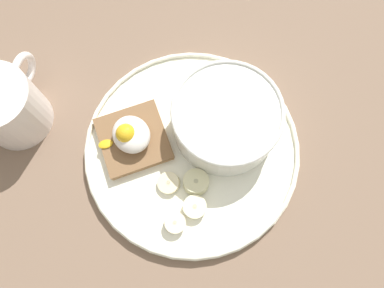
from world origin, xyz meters
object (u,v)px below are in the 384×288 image
(oatmeal_bowl, at_px, (224,117))
(banana_slice_back, at_px, (195,207))
(toast_slice, at_px, (134,139))
(poached_egg, at_px, (130,134))
(banana_slice_left, at_px, (196,182))
(banana_slice_front, at_px, (169,183))
(coffee_mug, at_px, (7,106))
(banana_slice_right, at_px, (175,223))

(oatmeal_bowl, distance_m, banana_slice_back, 0.12)
(toast_slice, xyz_separation_m, banana_slice_back, (0.12, 0.01, -0.00))
(poached_egg, bearing_deg, oatmeal_bowl, 65.78)
(banana_slice_left, bearing_deg, toast_slice, -160.35)
(poached_egg, distance_m, banana_slice_front, 0.08)
(banana_slice_left, relative_size, coffee_mug, 0.43)
(poached_egg, height_order, coffee_mug, coffee_mug)
(toast_slice, distance_m, banana_slice_left, 0.10)
(oatmeal_bowl, relative_size, coffee_mug, 1.27)
(banana_slice_back, xyz_separation_m, banana_slice_right, (0.00, -0.03, 0.00))
(oatmeal_bowl, relative_size, toast_slice, 1.33)
(banana_slice_front, relative_size, coffee_mug, 0.28)
(banana_slice_front, relative_size, banana_slice_back, 0.74)
(oatmeal_bowl, distance_m, banana_slice_left, 0.09)
(banana_slice_right, bearing_deg, poached_egg, 172.70)
(toast_slice, height_order, banana_slice_back, same)
(banana_slice_left, height_order, banana_slice_right, banana_slice_left)
(banana_slice_right, bearing_deg, coffee_mug, -159.06)
(poached_egg, relative_size, banana_slice_right, 1.86)
(banana_slice_left, bearing_deg, banana_slice_front, -124.45)
(banana_slice_left, relative_size, banana_slice_right, 1.32)
(banana_slice_front, bearing_deg, banana_slice_back, 12.09)
(toast_slice, relative_size, poached_egg, 1.56)
(banana_slice_back, xyz_separation_m, coffee_mug, (-0.24, -0.12, 0.03))
(toast_slice, height_order, poached_egg, poached_egg)
(toast_slice, xyz_separation_m, banana_slice_left, (0.09, 0.03, 0.00))
(banana_slice_front, bearing_deg, poached_egg, -175.17)
(oatmeal_bowl, xyz_separation_m, banana_slice_left, (0.04, -0.08, -0.02))
(oatmeal_bowl, relative_size, banana_slice_front, 4.48)
(banana_slice_front, bearing_deg, toast_slice, -176.19)
(poached_egg, relative_size, banana_slice_back, 1.60)
(banana_slice_left, bearing_deg, poached_egg, -159.72)
(banana_slice_right, distance_m, coffee_mug, 0.26)
(banana_slice_back, bearing_deg, banana_slice_right, -86.46)
(poached_egg, height_order, banana_slice_right, poached_egg)
(oatmeal_bowl, height_order, banana_slice_front, oatmeal_bowl)
(toast_slice, relative_size, coffee_mug, 0.95)
(coffee_mug, bearing_deg, banana_slice_back, 27.30)
(toast_slice, height_order, banana_slice_right, same)
(poached_egg, distance_m, banana_slice_right, 0.12)
(oatmeal_bowl, bearing_deg, poached_egg, -114.22)
(banana_slice_left, xyz_separation_m, banana_slice_back, (0.02, -0.02, -0.00))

